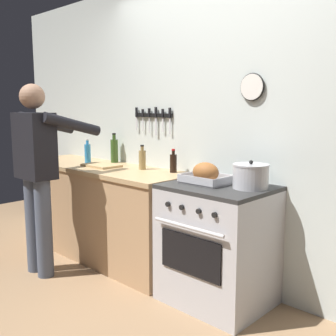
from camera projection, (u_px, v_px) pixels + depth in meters
The scene contains 11 objects.
wall_back at pixel (224, 128), 3.30m from camera, with size 6.00×0.13×2.60m.
counter_block at pixel (102, 210), 4.00m from camera, with size 2.03×0.65×0.90m.
stove at pixel (217, 244), 3.03m from camera, with size 0.76×0.67×0.90m.
person_cook at pixel (38, 167), 3.48m from camera, with size 0.51×0.63×1.66m.
roasting_pan at pixel (206, 174), 3.03m from camera, with size 0.35×0.26×0.16m.
stock_pot at pixel (251, 176), 2.84m from camera, with size 0.26×0.26×0.20m.
cutting_board at pixel (101, 165), 3.88m from camera, with size 0.36×0.24×0.02m, color tan.
bottle_soy_sauce at pixel (173, 163), 3.52m from camera, with size 0.06×0.06×0.21m.
bottle_vinegar at pixel (142, 159), 3.69m from camera, with size 0.07×0.07×0.23m.
bottle_olive_oil at pixel (114, 150), 4.13m from camera, with size 0.08×0.08×0.30m.
bottle_dish_soap at pixel (88, 153), 4.12m from camera, with size 0.06×0.06×0.24m.
Camera 1 is at (1.96, -1.36, 1.48)m, focal length 43.20 mm.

